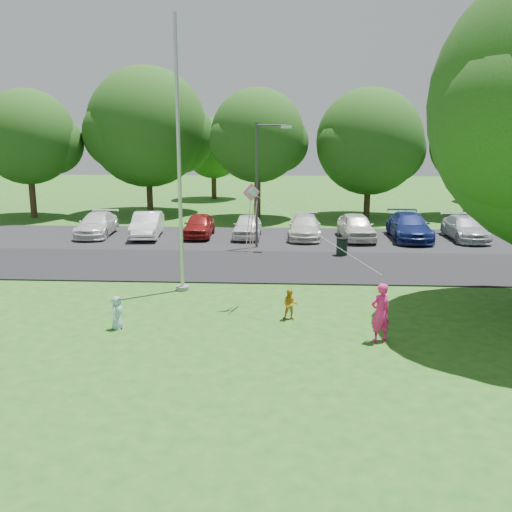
# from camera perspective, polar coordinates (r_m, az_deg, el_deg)

# --- Properties ---
(ground) EXTENTS (120.00, 120.00, 0.00)m
(ground) POSITION_cam_1_polar(r_m,az_deg,el_deg) (16.99, 1.36, -8.26)
(ground) COLOR #235917
(ground) RESTS_ON ground
(park_road) EXTENTS (60.00, 6.00, 0.06)m
(park_road) POSITION_cam_1_polar(r_m,az_deg,el_deg) (25.59, 2.02, -1.01)
(park_road) COLOR black
(park_road) RESTS_ON ground
(parking_strip) EXTENTS (42.00, 7.00, 0.06)m
(parking_strip) POSITION_cam_1_polar(r_m,az_deg,el_deg) (31.95, 2.27, 1.73)
(parking_strip) COLOR black
(parking_strip) RESTS_ON ground
(flagpole) EXTENTS (0.50, 0.50, 10.00)m
(flagpole) POSITION_cam_1_polar(r_m,az_deg,el_deg) (21.33, -7.65, 7.43)
(flagpole) COLOR #B7BABF
(flagpole) RESTS_ON ground
(street_lamp) EXTENTS (1.78, 0.52, 6.38)m
(street_lamp) POSITION_cam_1_polar(r_m,az_deg,el_deg) (28.94, 0.56, 8.21)
(street_lamp) COLOR #3F3F44
(street_lamp) RESTS_ON ground
(trash_can) EXTENTS (0.57, 0.57, 0.90)m
(trash_can) POSITION_cam_1_polar(r_m,az_deg,el_deg) (27.87, 8.59, 0.88)
(trash_can) COLOR black
(trash_can) RESTS_ON ground
(tree_row) EXTENTS (64.35, 11.94, 10.88)m
(tree_row) POSITION_cam_1_polar(r_m,az_deg,el_deg) (40.12, 4.88, 12.08)
(tree_row) COLOR #332316
(tree_row) RESTS_ON ground
(horizon_trees) EXTENTS (77.46, 7.20, 7.02)m
(horizon_trees) POSITION_cam_1_polar(r_m,az_deg,el_deg) (49.91, 7.43, 10.49)
(horizon_trees) COLOR #332316
(horizon_trees) RESTS_ON ground
(parked_cars) EXTENTS (22.69, 4.94, 1.43)m
(parked_cars) POSITION_cam_1_polar(r_m,az_deg,el_deg) (31.98, 3.31, 3.00)
(parked_cars) COLOR silver
(parked_cars) RESTS_ON ground
(woman) EXTENTS (0.76, 0.66, 1.75)m
(woman) POSITION_cam_1_polar(r_m,az_deg,el_deg) (16.90, 12.34, -5.53)
(woman) COLOR #FF2182
(woman) RESTS_ON ground
(child_yellow) EXTENTS (0.52, 0.42, 1.02)m
(child_yellow) POSITION_cam_1_polar(r_m,az_deg,el_deg) (18.49, 3.44, -4.86)
(child_yellow) COLOR orange
(child_yellow) RESTS_ON ground
(child_blue) EXTENTS (0.45, 0.58, 1.05)m
(child_blue) POSITION_cam_1_polar(r_m,az_deg,el_deg) (18.13, -13.73, -5.52)
(child_blue) COLOR #89BED2
(child_blue) RESTS_ON ground
(kite) EXTENTS (4.23, 3.42, 2.70)m
(kite) POSITION_cam_1_polar(r_m,az_deg,el_deg) (19.14, -0.27, 5.01)
(kite) COLOR pink
(kite) RESTS_ON ground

